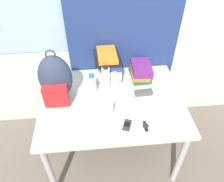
% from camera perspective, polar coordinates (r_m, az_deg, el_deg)
% --- Properties ---
extents(wall_back, '(6.00, 0.06, 2.50)m').
position_cam_1_polar(wall_back, '(1.95, -1.70, 20.31)').
color(wall_back, silver).
rests_on(wall_back, ground_plane).
extents(curtain_blue, '(1.00, 0.04, 2.50)m').
position_cam_1_polar(curtain_blue, '(1.92, 3.24, 19.83)').
color(curtain_blue, navy).
rests_on(curtain_blue, ground_plane).
extents(desk, '(1.18, 0.88, 0.71)m').
position_cam_1_polar(desk, '(1.87, 0.00, -4.06)').
color(desk, beige).
rests_on(desk, ground_plane).
extents(backpack, '(0.26, 0.25, 0.45)m').
position_cam_1_polar(backpack, '(1.76, -14.54, 2.94)').
color(backpack, '#2D3851').
rests_on(backpack, desk).
extents(book_stack_left, '(0.23, 0.28, 0.28)m').
position_cam_1_polar(book_stack_left, '(1.94, -1.11, 6.60)').
color(book_stack_left, silver).
rests_on(book_stack_left, desk).
extents(book_stack_center, '(0.19, 0.27, 0.12)m').
position_cam_1_polar(book_stack_center, '(2.03, 7.47, 5.25)').
color(book_stack_center, '#1E5623').
rests_on(book_stack_center, desk).
extents(water_bottle, '(0.07, 0.07, 0.19)m').
position_cam_1_polar(water_bottle, '(1.83, -5.19, 1.80)').
color(water_bottle, silver).
rests_on(water_bottle, desk).
extents(sports_bottle, '(0.07, 0.07, 0.25)m').
position_cam_1_polar(sports_bottle, '(1.83, -1.62, 3.20)').
color(sports_bottle, white).
rests_on(sports_bottle, desk).
extents(sunscreen_bottle, '(0.05, 0.05, 0.16)m').
position_cam_1_polar(sunscreen_bottle, '(1.64, -0.65, -4.56)').
color(sunscreen_bottle, white).
rests_on(sunscreen_bottle, desk).
extents(cell_phone, '(0.08, 0.11, 0.02)m').
position_cam_1_polar(cell_phone, '(1.62, 3.97, -8.88)').
color(cell_phone, '#2D2D33').
rests_on(cell_phone, desk).
extents(sunglasses_case, '(0.15, 0.06, 0.04)m').
position_cam_1_polar(sunglasses_case, '(1.87, 8.24, -0.42)').
color(sunglasses_case, '#47474C').
rests_on(sunglasses_case, desk).
extents(wristwatch, '(0.04, 0.10, 0.01)m').
position_cam_1_polar(wristwatch, '(1.64, 8.76, -9.02)').
color(wristwatch, black).
rests_on(wristwatch, desk).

